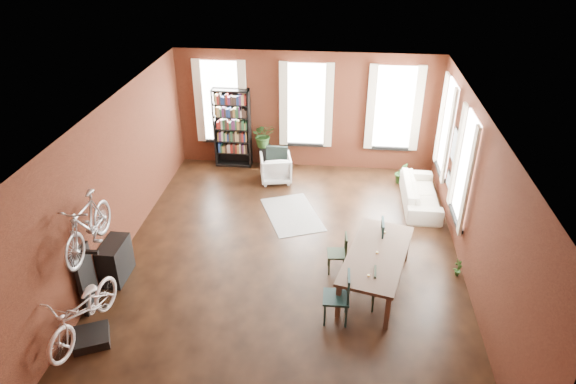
# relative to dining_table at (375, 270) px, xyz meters

# --- Properties ---
(room) EXTENTS (9.00, 9.04, 3.22)m
(room) POSITION_rel_dining_table_xyz_m (-1.47, 1.27, 1.75)
(room) COLOR black
(room) RESTS_ON ground
(dining_table) EXTENTS (1.55, 2.45, 0.77)m
(dining_table) POSITION_rel_dining_table_xyz_m (0.00, 0.00, 0.00)
(dining_table) COLOR brown
(dining_table) RESTS_ON ground
(dining_chair_a) EXTENTS (0.46, 0.46, 0.98)m
(dining_chair_a) POSITION_rel_dining_table_xyz_m (-0.72, -0.98, 0.11)
(dining_chair_a) COLOR #173434
(dining_chair_a) RESTS_ON ground
(dining_chair_b) EXTENTS (0.41, 0.41, 0.83)m
(dining_chair_b) POSITION_rel_dining_table_xyz_m (-0.73, 0.42, 0.03)
(dining_chair_b) COLOR black
(dining_chair_b) RESTS_ON ground
(dining_chair_c) EXTENTS (0.39, 0.39, 0.81)m
(dining_chair_c) POSITION_rel_dining_table_xyz_m (0.10, -0.59, 0.02)
(dining_chair_c) COLOR black
(dining_chair_c) RESTS_ON ground
(dining_chair_d) EXTENTS (0.49, 0.49, 1.04)m
(dining_chair_d) POSITION_rel_dining_table_xyz_m (0.34, 0.69, 0.13)
(dining_chair_d) COLOR #193739
(dining_chair_d) RESTS_ON ground
(bookshelf) EXTENTS (1.00, 0.32, 2.20)m
(bookshelf) POSITION_rel_dining_table_xyz_m (-3.72, 4.95, 0.71)
(bookshelf) COLOR black
(bookshelf) RESTS_ON ground
(white_armchair) EXTENTS (0.92, 0.88, 0.80)m
(white_armchair) POSITION_rel_dining_table_xyz_m (-2.43, 4.13, 0.02)
(white_armchair) COLOR silver
(white_armchair) RESTS_ON ground
(cream_sofa) EXTENTS (0.61, 2.08, 0.81)m
(cream_sofa) POSITION_rel_dining_table_xyz_m (1.23, 3.25, 0.02)
(cream_sofa) COLOR beige
(cream_sofa) RESTS_ON ground
(striped_rug) EXTENTS (1.72, 2.09, 0.01)m
(striped_rug) POSITION_rel_dining_table_xyz_m (-1.82, 2.44, -0.38)
(striped_rug) COLOR black
(striped_rug) RESTS_ON ground
(bike_trainer) EXTENTS (0.75, 0.75, 0.17)m
(bike_trainer) POSITION_rel_dining_table_xyz_m (-4.76, -1.96, -0.30)
(bike_trainer) COLOR black
(bike_trainer) RESTS_ON ground
(bike_wall_rack) EXTENTS (0.16, 0.60, 1.30)m
(bike_wall_rack) POSITION_rel_dining_table_xyz_m (-5.12, -1.15, 0.26)
(bike_wall_rack) COLOR black
(bike_wall_rack) RESTS_ON ground
(console_table) EXTENTS (0.40, 0.80, 0.80)m
(console_table) POSITION_rel_dining_table_xyz_m (-5.00, -0.25, 0.01)
(console_table) COLOR black
(console_table) RESTS_ON ground
(plant_stand) EXTENTS (0.36, 0.36, 0.62)m
(plant_stand) POSITION_rel_dining_table_xyz_m (-2.83, 4.95, -0.08)
(plant_stand) COLOR black
(plant_stand) RESTS_ON ground
(plant_by_sofa) EXTENTS (0.45, 0.65, 0.26)m
(plant_by_sofa) POSITION_rel_dining_table_xyz_m (0.86, 4.35, -0.25)
(plant_by_sofa) COLOR #2A5C25
(plant_by_sofa) RESTS_ON ground
(plant_small) EXTENTS (0.38, 0.40, 0.13)m
(plant_small) POSITION_rel_dining_table_xyz_m (1.65, 0.50, -0.32)
(plant_small) COLOR #316327
(plant_small) RESTS_ON ground
(bicycle_floor) EXTENTS (0.78, 1.06, 1.85)m
(bicycle_floor) POSITION_rel_dining_table_xyz_m (-4.80, -1.92, 0.71)
(bicycle_floor) COLOR silver
(bicycle_floor) RESTS_ON bike_trainer
(bicycle_hung) EXTENTS (0.47, 1.00, 1.66)m
(bicycle_hung) POSITION_rel_dining_table_xyz_m (-4.87, -1.15, 1.75)
(bicycle_hung) COLOR #A5A8AD
(bicycle_hung) RESTS_ON bike_wall_rack
(plant_on_stand) EXTENTS (0.78, 0.83, 0.53)m
(plant_on_stand) POSITION_rel_dining_table_xyz_m (-2.86, 4.91, 0.50)
(plant_on_stand) COLOR #284E1F
(plant_on_stand) RESTS_ON plant_stand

